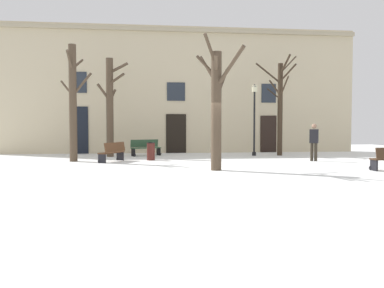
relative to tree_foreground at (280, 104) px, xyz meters
name	(u,v)px	position (x,y,z in m)	size (l,w,h in m)	color
ground_plane	(197,169)	(-5.42, -6.28, -2.85)	(35.36, 35.36, 0.00)	white
building_facade	(178,89)	(-5.42, 2.89, 1.01)	(22.10, 0.60, 7.62)	beige
tree_foreground	(280,104)	(0.00, 0.00, 0.00)	(2.57, 2.35, 5.61)	#382B1E
tree_right_of_center	(73,101)	(-10.70, -2.46, -0.05)	(1.55, 1.76, 5.37)	#4C3D2D
tree_center	(217,104)	(-4.78, -6.84, -0.41)	(1.58, 2.20, 4.91)	#4C3D2D
tree_left_of_center	(110,105)	(-9.24, 0.18, -0.12)	(1.68, 1.66, 5.21)	#4C3D2D
streetlamp	(254,112)	(-1.44, 0.03, -0.46)	(0.30, 0.30, 3.92)	black
litter_bin	(151,151)	(-7.14, -2.24, -2.42)	(0.41, 0.41, 0.85)	#4C1E19
bench_far_corner	(146,148)	(-7.39, 0.65, -2.41)	(1.69, 1.10, 0.89)	#2D4C33
bench_back_to_back_right	(113,152)	(-8.90, -2.83, -2.40)	(1.16, 1.70, 0.89)	#51331E
person_near_bench	(314,140)	(0.42, -3.58, -1.88)	(0.44, 0.39, 1.75)	#2D271E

